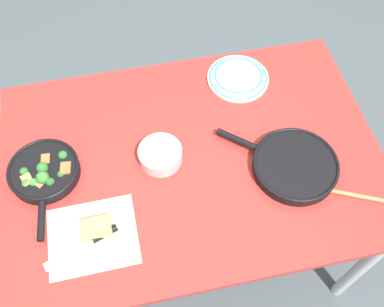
{
  "coord_description": "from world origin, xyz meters",
  "views": [
    {
      "loc": [
        0.17,
        0.79,
        2.07
      ],
      "look_at": [
        0.0,
        0.0,
        0.79
      ],
      "focal_mm": 40.0,
      "sensor_mm": 36.0,
      "label": 1
    }
  ],
  "objects_px": {
    "wooden_spoon": "(337,192)",
    "prep_bowl_steel": "(160,155)",
    "skillet_broccoli": "(44,172)",
    "dinner_plate_stack": "(238,77)",
    "cheese_block": "(97,229)",
    "grater_knife": "(92,241)",
    "skillet_eggs": "(294,165)"
  },
  "relations": [
    {
      "from": "skillet_eggs",
      "to": "wooden_spoon",
      "type": "distance_m",
      "value": 0.17
    },
    {
      "from": "wooden_spoon",
      "to": "cheese_block",
      "type": "distance_m",
      "value": 0.81
    },
    {
      "from": "skillet_eggs",
      "to": "dinner_plate_stack",
      "type": "xyz_separation_m",
      "value": [
        0.08,
        -0.44,
        -0.01
      ]
    },
    {
      "from": "skillet_eggs",
      "to": "grater_knife",
      "type": "height_order",
      "value": "skillet_eggs"
    },
    {
      "from": "skillet_broccoli",
      "to": "prep_bowl_steel",
      "type": "height_order",
      "value": "skillet_broccoli"
    },
    {
      "from": "prep_bowl_steel",
      "to": "skillet_broccoli",
      "type": "bearing_deg",
      "value": -2.08
    },
    {
      "from": "prep_bowl_steel",
      "to": "wooden_spoon",
      "type": "bearing_deg",
      "value": 155.49
    },
    {
      "from": "dinner_plate_stack",
      "to": "prep_bowl_steel",
      "type": "height_order",
      "value": "prep_bowl_steel"
    },
    {
      "from": "skillet_broccoli",
      "to": "dinner_plate_stack",
      "type": "xyz_separation_m",
      "value": [
        -0.77,
        -0.29,
        -0.01
      ]
    },
    {
      "from": "skillet_broccoli",
      "to": "skillet_eggs",
      "type": "distance_m",
      "value": 0.86
    },
    {
      "from": "wooden_spoon",
      "to": "cheese_block",
      "type": "height_order",
      "value": "cheese_block"
    },
    {
      "from": "cheese_block",
      "to": "dinner_plate_stack",
      "type": "xyz_separation_m",
      "value": [
        -0.61,
        -0.54,
        -0.01
      ]
    },
    {
      "from": "dinner_plate_stack",
      "to": "wooden_spoon",
      "type": "bearing_deg",
      "value": 108.92
    },
    {
      "from": "grater_knife",
      "to": "cheese_block",
      "type": "distance_m",
      "value": 0.04
    },
    {
      "from": "skillet_broccoli",
      "to": "wooden_spoon",
      "type": "bearing_deg",
      "value": 78.02
    },
    {
      "from": "grater_knife",
      "to": "dinner_plate_stack",
      "type": "bearing_deg",
      "value": -157.98
    },
    {
      "from": "grater_knife",
      "to": "skillet_eggs",
      "type": "bearing_deg",
      "value": 170.11
    },
    {
      "from": "wooden_spoon",
      "to": "prep_bowl_steel",
      "type": "distance_m",
      "value": 0.62
    },
    {
      "from": "wooden_spoon",
      "to": "cheese_block",
      "type": "relative_size",
      "value": 3.78
    },
    {
      "from": "grater_knife",
      "to": "prep_bowl_steel",
      "type": "relative_size",
      "value": 1.57
    },
    {
      "from": "skillet_broccoli",
      "to": "prep_bowl_steel",
      "type": "bearing_deg",
      "value": 91.63
    },
    {
      "from": "skillet_eggs",
      "to": "grater_knife",
      "type": "bearing_deg",
      "value": 50.59
    },
    {
      "from": "dinner_plate_stack",
      "to": "prep_bowl_steel",
      "type": "relative_size",
      "value": 1.6
    },
    {
      "from": "wooden_spoon",
      "to": "prep_bowl_steel",
      "type": "height_order",
      "value": "prep_bowl_steel"
    },
    {
      "from": "grater_knife",
      "to": "dinner_plate_stack",
      "type": "height_order",
      "value": "dinner_plate_stack"
    },
    {
      "from": "skillet_eggs",
      "to": "grater_knife",
      "type": "relative_size",
      "value": 1.6
    },
    {
      "from": "wooden_spoon",
      "to": "cheese_block",
      "type": "bearing_deg",
      "value": 22.61
    },
    {
      "from": "wooden_spoon",
      "to": "dinner_plate_stack",
      "type": "xyz_separation_m",
      "value": [
        0.19,
        -0.56,
        0.01
      ]
    },
    {
      "from": "cheese_block",
      "to": "prep_bowl_steel",
      "type": "xyz_separation_m",
      "value": [
        -0.24,
        -0.23,
        0.01
      ]
    },
    {
      "from": "skillet_eggs",
      "to": "prep_bowl_steel",
      "type": "relative_size",
      "value": 2.52
    },
    {
      "from": "skillet_broccoli",
      "to": "wooden_spoon",
      "type": "xyz_separation_m",
      "value": [
        -0.96,
        0.27,
        -0.02
      ]
    },
    {
      "from": "cheese_block",
      "to": "skillet_eggs",
      "type": "bearing_deg",
      "value": -172.27
    }
  ]
}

